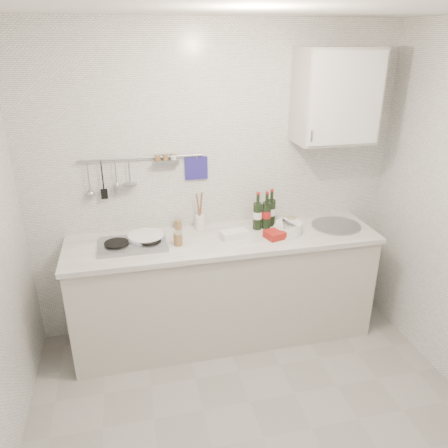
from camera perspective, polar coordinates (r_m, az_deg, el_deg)
name	(u,v)px	position (r m, az deg, el deg)	size (l,w,h in m)	color
floor	(263,438)	(3.12, 5.15, -26.07)	(3.00, 3.00, 0.00)	gray
ceiling	(284,0)	(2.05, 7.91, 27.00)	(3.00, 3.00, 0.00)	silver
back_wall	(216,185)	(3.57, -1.07, 5.05)	(3.00, 0.02, 2.50)	silver
counter	(225,290)	(3.65, 0.12, -8.67)	(2.44, 0.64, 0.96)	#B3AEA6
wall_rail	(140,170)	(3.42, -10.87, 6.90)	(0.98, 0.09, 0.34)	#93969B
wall_cabinet	(336,96)	(3.55, 14.44, 15.86)	(0.60, 0.38, 0.70)	#B3AEA6
plate_stack_hob	(145,238)	(3.39, -10.29, -1.84)	(0.30, 0.30, 0.05)	#435F99
plate_stack_sink	(287,228)	(3.51, 8.29, -0.52)	(0.26, 0.25, 0.09)	white
wine_bottles	(265,210)	(3.55, 5.40, 1.89)	(0.21, 0.12, 0.31)	black
butter_dish	(234,235)	(3.39, 1.32, -1.40)	(0.21, 0.10, 0.06)	white
strawberry_punnet	(275,235)	(3.41, 6.62, -1.39)	(0.13, 0.13, 0.06)	#B12413
utensil_crock	(200,221)	(3.54, -3.16, 0.46)	(0.08, 0.08, 0.32)	white
jar_a	(178,224)	(3.57, -6.03, -0.03)	(0.06, 0.06, 0.08)	olive
jar_b	(263,216)	(3.72, 5.14, 1.05)	(0.06, 0.06, 0.09)	olive
jar_c	(291,222)	(3.61, 8.77, 0.24)	(0.07, 0.07, 0.10)	olive
jar_d	(178,239)	(3.28, -6.02, -1.91)	(0.07, 0.07, 0.10)	olive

